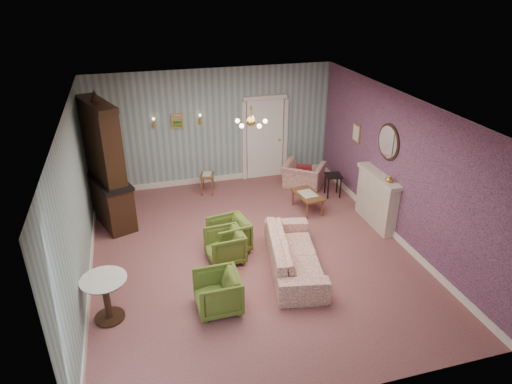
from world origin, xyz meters
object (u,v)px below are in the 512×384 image
object	(u,v)px
pedestal_table	(107,299)
coffee_table	(307,202)
olive_chair_b	(225,245)
wingback_chair	(303,171)
olive_chair_c	(229,233)
sofa_chintz	(295,249)
olive_chair_a	(217,291)
dresser	(103,160)
fireplace	(377,199)
side_table_black	(333,185)

from	to	relation	value
pedestal_table	coffee_table	bearing A→B (deg)	30.36
olive_chair_b	wingback_chair	world-z (taller)	wingback_chair
olive_chair_c	sofa_chintz	xyz separation A→B (m)	(1.00, -0.95, 0.07)
olive_chair_a	dresser	bearing A→B (deg)	-155.50
fireplace	pedestal_table	bearing A→B (deg)	-163.88
olive_chair_a	olive_chair_b	size ratio (longest dim) A/B	1.05
olive_chair_a	wingback_chair	distance (m)	4.99
olive_chair_c	sofa_chintz	size ratio (longest dim) A/B	0.33
sofa_chintz	wingback_chair	size ratio (longest dim) A/B	2.31
side_table_black	wingback_chair	bearing A→B (deg)	126.49
olive_chair_c	olive_chair_a	bearing A→B (deg)	-28.75
pedestal_table	olive_chair_a	bearing A→B (deg)	-8.06
olive_chair_b	olive_chair_a	bearing A→B (deg)	-21.25
coffee_table	pedestal_table	world-z (taller)	pedestal_table
olive_chair_b	coffee_table	world-z (taller)	olive_chair_b
sofa_chintz	wingback_chair	distance (m)	3.57
olive_chair_c	wingback_chair	xyz separation A→B (m)	(2.43, 2.32, 0.06)
wingback_chair	pedestal_table	size ratio (longest dim) A/B	1.24
olive_chair_b	olive_chair_c	world-z (taller)	olive_chair_c
dresser	fireplace	distance (m)	5.78
olive_chair_c	sofa_chintz	world-z (taller)	sofa_chintz
coffee_table	pedestal_table	size ratio (longest dim) A/B	1.08
wingback_chair	pedestal_table	bearing A→B (deg)	76.50
wingback_chair	olive_chair_c	bearing A→B (deg)	81.52
olive_chair_c	pedestal_table	size ratio (longest dim) A/B	0.93
sofa_chintz	coffee_table	world-z (taller)	sofa_chintz
olive_chair_a	olive_chair_b	distance (m)	1.39
dresser	coffee_table	world-z (taller)	dresser
dresser	olive_chair_a	bearing A→B (deg)	-84.77
olive_chair_c	pedestal_table	distance (m)	2.67
olive_chair_b	dresser	size ratio (longest dim) A/B	0.24
sofa_chintz	dresser	xyz separation A→B (m)	(-3.22, 2.81, 0.97)
olive_chair_b	side_table_black	xyz separation A→B (m)	(3.09, 1.97, -0.06)
olive_chair_c	coffee_table	bearing A→B (deg)	108.09
dresser	fireplace	world-z (taller)	dresser
olive_chair_a	pedestal_table	distance (m)	1.71
olive_chair_a	wingback_chair	size ratio (longest dim) A/B	0.75
sofa_chintz	coffee_table	size ratio (longest dim) A/B	2.66
wingback_chair	coffee_table	world-z (taller)	wingback_chair
olive_chair_a	sofa_chintz	xyz separation A→B (m)	(1.57, 0.72, 0.07)
coffee_table	fireplace	bearing A→B (deg)	-38.46
olive_chair_a	fireplace	bearing A→B (deg)	114.99
olive_chair_c	dresser	world-z (taller)	dresser
sofa_chintz	dresser	bearing A→B (deg)	59.67
olive_chair_a	olive_chair_b	bearing A→B (deg)	162.38
pedestal_table	olive_chair_b	bearing A→B (deg)	27.46
sofa_chintz	wingback_chair	xyz separation A→B (m)	(1.43, 3.27, -0.01)
pedestal_table	dresser	bearing A→B (deg)	89.30
fireplace	sofa_chintz	bearing A→B (deg)	-153.61
fireplace	pedestal_table	size ratio (longest dim) A/B	1.81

